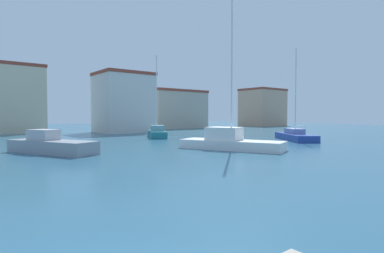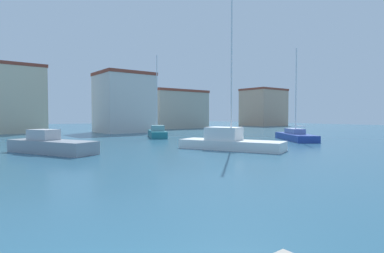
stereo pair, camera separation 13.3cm
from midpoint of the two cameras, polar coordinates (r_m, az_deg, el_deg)
The scene contains 9 objects.
water at distance 28.91m, azimuth -3.88°, elevation -3.38°, with size 160.00×160.00×0.00m, color #285670.
sailboat_teal_distant_east at distance 38.74m, azimuth -6.68°, elevation -1.14°, with size 4.78×7.13×10.28m.
sailboat_white_inner_mooring at distance 24.91m, azimuth 6.87°, elevation -2.75°, with size 5.63×8.68×13.06m.
sailboat_blue_distant_north at distance 35.88m, azimuth 18.55°, elevation -1.61°, with size 6.49×7.56×10.14m.
motorboat_grey_center_channel at distance 24.60m, azimuth -24.97°, elevation -3.17°, with size 4.98×7.52×1.71m.
yacht_club at distance 54.96m, azimuth -32.03°, elevation 4.47°, with size 11.71×6.19×10.67m.
harbor_office at distance 51.09m, azimuth -12.71°, elevation 4.37°, with size 8.26×7.58×9.65m.
warehouse_block at distance 66.56m, azimuth -3.87°, elevation 3.22°, with size 12.83×9.98×8.12m.
waterfront_apartments at distance 83.88m, azimuth 12.98°, elevation 3.50°, with size 10.52×8.49×9.78m.
Camera 1 is at (-1.30, -3.71, 2.75)m, focal length 28.60 mm.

